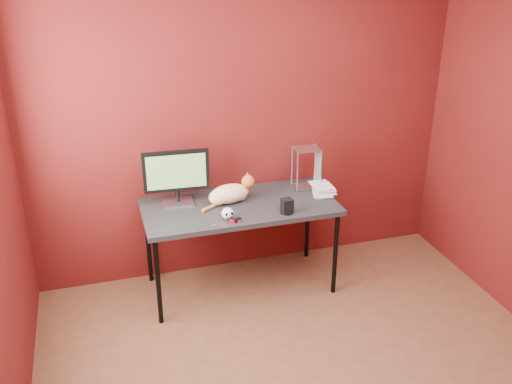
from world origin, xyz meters
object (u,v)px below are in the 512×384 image
object	(u,v)px
desk	(240,210)
monitor	(176,175)
speaker	(287,207)
book_stack	(316,145)
skull_mug	(228,213)
cat	(230,193)

from	to	relation	value
desk	monitor	bearing A→B (deg)	161.81
monitor	speaker	size ratio (longest dim) A/B	4.41
book_stack	skull_mug	bearing A→B (deg)	-162.26
cat	skull_mug	distance (m)	0.29
cat	book_stack	distance (m)	0.77
cat	skull_mug	xyz separation A→B (m)	(-0.09, -0.27, -0.03)
book_stack	desk	bearing A→B (deg)	-177.12
book_stack	monitor	bearing A→B (deg)	173.80
monitor	book_stack	world-z (taller)	book_stack
monitor	skull_mug	xyz separation A→B (m)	(0.31, -0.37, -0.20)
monitor	book_stack	distance (m)	1.11
cat	skull_mug	size ratio (longest dim) A/B	4.99
desk	speaker	xyz separation A→B (m)	(0.30, -0.25, 0.10)
speaker	skull_mug	bearing A→B (deg)	170.79
desk	cat	xyz separation A→B (m)	(-0.06, 0.06, 0.13)
desk	monitor	xyz separation A→B (m)	(-0.46, 0.15, 0.29)
monitor	skull_mug	size ratio (longest dim) A/B	5.54
speaker	book_stack	world-z (taller)	book_stack
book_stack	cat	bearing A→B (deg)	177.89
cat	book_stack	bearing A→B (deg)	-9.90
desk	skull_mug	xyz separation A→B (m)	(-0.15, -0.22, 0.10)
monitor	skull_mug	bearing A→B (deg)	-46.64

